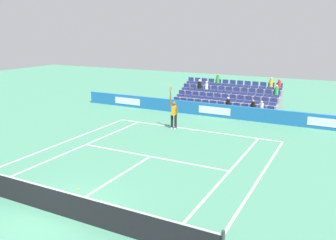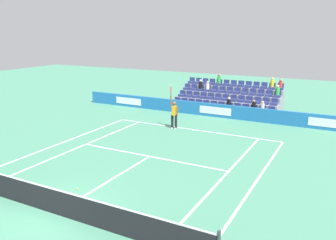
# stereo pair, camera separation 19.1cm
# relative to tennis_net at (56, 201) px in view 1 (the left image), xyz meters

# --- Properties ---
(ground_plane) EXTENTS (80.00, 80.00, 0.00)m
(ground_plane) POSITION_rel_tennis_net_xyz_m (0.00, 0.00, -0.49)
(ground_plane) COLOR #47896B
(line_baseline) EXTENTS (10.97, 0.10, 0.01)m
(line_baseline) POSITION_rel_tennis_net_xyz_m (0.00, -11.89, -0.49)
(line_baseline) COLOR white
(line_baseline) RESTS_ON ground
(line_service) EXTENTS (8.23, 0.10, 0.01)m
(line_service) POSITION_rel_tennis_net_xyz_m (0.00, -6.40, -0.49)
(line_service) COLOR white
(line_service) RESTS_ON ground
(line_centre_service) EXTENTS (0.10, 6.40, 0.01)m
(line_centre_service) POSITION_rel_tennis_net_xyz_m (0.00, -3.20, -0.49)
(line_centre_service) COLOR white
(line_centre_service) RESTS_ON ground
(line_singles_sideline_left) EXTENTS (0.10, 11.89, 0.01)m
(line_singles_sideline_left) POSITION_rel_tennis_net_xyz_m (4.12, -5.95, -0.49)
(line_singles_sideline_left) COLOR white
(line_singles_sideline_left) RESTS_ON ground
(line_singles_sideline_right) EXTENTS (0.10, 11.89, 0.01)m
(line_singles_sideline_right) POSITION_rel_tennis_net_xyz_m (-4.12, -5.95, -0.49)
(line_singles_sideline_right) COLOR white
(line_singles_sideline_right) RESTS_ON ground
(line_doubles_sideline_left) EXTENTS (0.10, 11.89, 0.01)m
(line_doubles_sideline_left) POSITION_rel_tennis_net_xyz_m (5.49, -5.95, -0.49)
(line_doubles_sideline_left) COLOR white
(line_doubles_sideline_left) RESTS_ON ground
(line_doubles_sideline_right) EXTENTS (0.10, 11.89, 0.01)m
(line_doubles_sideline_right) POSITION_rel_tennis_net_xyz_m (-5.49, -5.95, -0.49)
(line_doubles_sideline_right) COLOR white
(line_doubles_sideline_right) RESTS_ON ground
(line_centre_mark) EXTENTS (0.10, 0.20, 0.01)m
(line_centre_mark) POSITION_rel_tennis_net_xyz_m (0.00, -11.79, -0.49)
(line_centre_mark) COLOR white
(line_centre_mark) RESTS_ON ground
(sponsor_barrier) EXTENTS (22.62, 0.22, 0.96)m
(sponsor_barrier) POSITION_rel_tennis_net_xyz_m (-0.00, -15.77, -0.01)
(sponsor_barrier) COLOR #1E66AD
(sponsor_barrier) RESTS_ON ground
(tennis_net) EXTENTS (11.97, 0.10, 1.07)m
(tennis_net) POSITION_rel_tennis_net_xyz_m (0.00, 0.00, 0.00)
(tennis_net) COLOR #33383D
(tennis_net) RESTS_ON ground
(tennis_player) EXTENTS (0.53, 0.39, 2.85)m
(tennis_player) POSITION_rel_tennis_net_xyz_m (1.24, -11.53, 0.50)
(tennis_player) COLOR black
(tennis_player) RESTS_ON ground
(stadium_stand) EXTENTS (8.06, 3.80, 2.63)m
(stadium_stand) POSITION_rel_tennis_net_xyz_m (-0.01, -18.72, 0.19)
(stadium_stand) COLOR gray
(stadium_stand) RESTS_ON ground
(loose_tennis_ball) EXTENTS (0.07, 0.07, 0.07)m
(loose_tennis_ball) POSITION_rel_tennis_net_xyz_m (0.61, -1.82, -0.46)
(loose_tennis_ball) COLOR #D1E533
(loose_tennis_ball) RESTS_ON ground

